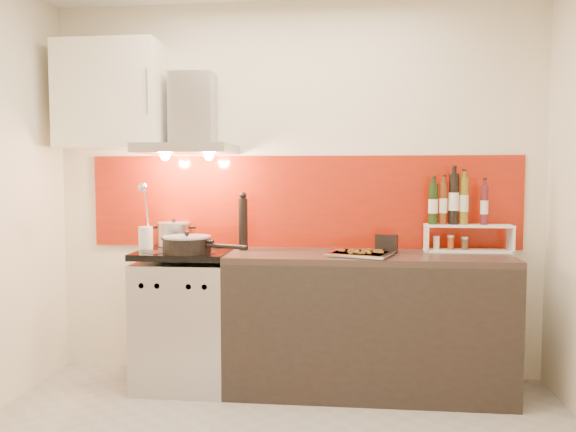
# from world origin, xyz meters

# --- Properties ---
(back_wall) EXTENTS (3.40, 0.02, 2.60)m
(back_wall) POSITION_xyz_m (0.00, 1.40, 1.30)
(back_wall) COLOR silver
(back_wall) RESTS_ON ground
(backsplash) EXTENTS (3.00, 0.02, 0.64)m
(backsplash) POSITION_xyz_m (0.05, 1.39, 1.22)
(backsplash) COLOR maroon
(backsplash) RESTS_ON back_wall
(range_stove) EXTENTS (0.60, 0.60, 0.91)m
(range_stove) POSITION_xyz_m (-0.70, 1.10, 0.44)
(range_stove) COLOR #B7B7BA
(range_stove) RESTS_ON ground
(counter) EXTENTS (1.80, 0.60, 0.90)m
(counter) POSITION_xyz_m (0.50, 1.10, 0.45)
(counter) COLOR black
(counter) RESTS_ON ground
(range_hood) EXTENTS (0.62, 0.50, 0.61)m
(range_hood) POSITION_xyz_m (-0.70, 1.24, 1.74)
(range_hood) COLOR #B7B7BA
(range_hood) RESTS_ON back_wall
(upper_cabinet) EXTENTS (0.70, 0.35, 0.72)m
(upper_cabinet) POSITION_xyz_m (-1.25, 1.22, 1.95)
(upper_cabinet) COLOR white
(upper_cabinet) RESTS_ON back_wall
(stock_pot) EXTENTS (0.23, 0.23, 0.19)m
(stock_pot) POSITION_xyz_m (-0.84, 1.29, 0.99)
(stock_pot) COLOR #B7B7BA
(stock_pot) RESTS_ON range_stove
(saute_pan) EXTENTS (0.58, 0.32, 0.14)m
(saute_pan) POSITION_xyz_m (-0.64, 0.94, 0.96)
(saute_pan) COLOR black
(saute_pan) RESTS_ON range_stove
(utensil_jar) EXTENTS (0.10, 0.14, 0.46)m
(utensil_jar) POSITION_xyz_m (-0.98, 1.10, 1.04)
(utensil_jar) COLOR silver
(utensil_jar) RESTS_ON range_stove
(pepper_mill) EXTENTS (0.06, 0.06, 0.39)m
(pepper_mill) POSITION_xyz_m (-0.33, 1.19, 1.09)
(pepper_mill) COLOR black
(pepper_mill) RESTS_ON counter
(step_shelf) EXTENTS (0.56, 0.15, 0.52)m
(step_shelf) POSITION_xyz_m (1.10, 1.25, 1.12)
(step_shelf) COLOR white
(step_shelf) RESTS_ON counter
(caddy_box) EXTENTS (0.15, 0.10, 0.12)m
(caddy_box) POSITION_xyz_m (0.62, 1.15, 0.96)
(caddy_box) COLOR black
(caddy_box) RESTS_ON counter
(baking_tray) EXTENTS (0.45, 0.40, 0.03)m
(baking_tray) POSITION_xyz_m (0.45, 0.99, 0.92)
(baking_tray) COLOR silver
(baking_tray) RESTS_ON counter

